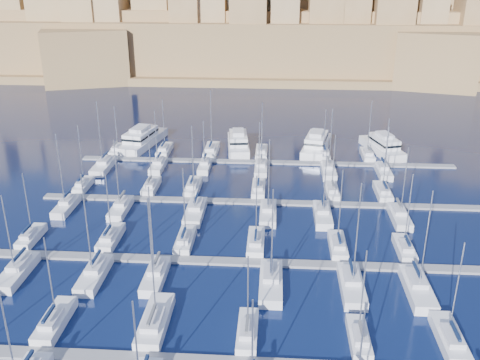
# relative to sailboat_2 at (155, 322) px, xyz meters

# --- Properties ---
(ground) EXTENTS (600.00, 600.00, 0.00)m
(ground) POSITION_rel_sailboat_2_xyz_m (12.19, 27.92, -0.78)
(ground) COLOR black
(ground) RESTS_ON ground
(pontoon_mid_near) EXTENTS (84.00, 2.00, 0.40)m
(pontoon_mid_near) POSITION_rel_sailboat_2_xyz_m (12.19, 15.92, -0.58)
(pontoon_mid_near) COLOR slate
(pontoon_mid_near) RESTS_ON ground
(pontoon_mid_far) EXTENTS (84.00, 2.00, 0.40)m
(pontoon_mid_far) POSITION_rel_sailboat_2_xyz_m (12.19, 37.92, -0.58)
(pontoon_mid_far) COLOR slate
(pontoon_mid_far) RESTS_ON ground
(pontoon_far) EXTENTS (84.00, 2.00, 0.40)m
(pontoon_far) POSITION_rel_sailboat_2_xyz_m (12.19, 59.92, -0.58)
(pontoon_far) COLOR slate
(pontoon_far) RESTS_ON ground
(sailboat_1) EXTENTS (2.67, 8.91, 12.44)m
(sailboat_1) POSITION_rel_sailboat_2_xyz_m (-12.45, -0.74, -0.05)
(sailboat_1) COLOR white
(sailboat_1) RESTS_ON ground
(sailboat_2) EXTENTS (3.12, 10.41, 17.49)m
(sailboat_2) POSITION_rel_sailboat_2_xyz_m (0.00, 0.00, 0.00)
(sailboat_2) COLOR white
(sailboat_2) RESTS_ON ground
(sailboat_3) EXTENTS (2.42, 8.06, 11.17)m
(sailboat_3) POSITION_rel_sailboat_2_xyz_m (11.52, -1.15, -0.07)
(sailboat_3) COLOR white
(sailboat_3) RESTS_ON ground
(sailboat_4) EXTENTS (2.30, 7.66, 12.51)m
(sailboat_4) POSITION_rel_sailboat_2_xyz_m (24.76, -1.35, -0.06)
(sailboat_4) COLOR white
(sailboat_4) RESTS_ON ground
(sailboat_5) EXTENTS (2.69, 8.95, 13.54)m
(sailboat_5) POSITION_rel_sailboat_2_xyz_m (35.46, -0.72, -0.05)
(sailboat_5) COLOR white
(sailboat_5) RESTS_ON ground
(sailboat_12) EXTENTS (2.31, 7.69, 11.85)m
(sailboat_12) POSITION_rel_sailboat_2_xyz_m (-24.94, 20.66, -0.07)
(sailboat_12) COLOR white
(sailboat_12) RESTS_ON ground
(sailboat_13) EXTENTS (2.60, 8.66, 11.93)m
(sailboat_13) POSITION_rel_sailboat_2_xyz_m (-11.90, 21.14, -0.06)
(sailboat_13) COLOR white
(sailboat_13) RESTS_ON ground
(sailboat_14) EXTENTS (2.57, 8.56, 13.18)m
(sailboat_14) POSITION_rel_sailboat_2_xyz_m (0.29, 21.09, -0.05)
(sailboat_14) COLOR white
(sailboat_14) RESTS_ON ground
(sailboat_15) EXTENTS (2.63, 8.77, 12.25)m
(sailboat_15) POSITION_rel_sailboat_2_xyz_m (11.62, 21.20, -0.06)
(sailboat_15) COLOR white
(sailboat_15) RESTS_ON ground
(sailboat_16) EXTENTS (2.53, 8.44, 13.58)m
(sailboat_16) POSITION_rel_sailboat_2_xyz_m (24.51, 21.03, -0.05)
(sailboat_16) COLOR white
(sailboat_16) RESTS_ON ground
(sailboat_17) EXTENTS (2.40, 8.02, 13.24)m
(sailboat_17) POSITION_rel_sailboat_2_xyz_m (34.80, 20.83, -0.05)
(sailboat_17) COLOR white
(sailboat_17) RESTS_ON ground
(sailboat_18) EXTENTS (2.93, 9.75, 13.29)m
(sailboat_18) POSITION_rel_sailboat_2_xyz_m (-22.33, 10.17, -0.04)
(sailboat_18) COLOR white
(sailboat_18) RESTS_ON ground
(sailboat_19) EXTENTS (2.89, 9.64, 16.58)m
(sailboat_19) POSITION_rel_sailboat_2_xyz_m (-11.01, 10.22, -0.01)
(sailboat_19) COLOR white
(sailboat_19) RESTS_ON ground
(sailboat_20) EXTENTS (2.75, 9.16, 14.97)m
(sailboat_20) POSITION_rel_sailboat_2_xyz_m (-2.21, 10.45, -0.03)
(sailboat_20) COLOR white
(sailboat_20) RESTS_ON ground
(sailboat_21) EXTENTS (3.15, 10.50, 15.38)m
(sailboat_21) POSITION_rel_sailboat_2_xyz_m (14.18, 9.80, -0.02)
(sailboat_21) COLOR white
(sailboat_21) RESTS_ON ground
(sailboat_22) EXTENTS (3.08, 10.25, 16.48)m
(sailboat_22) POSITION_rel_sailboat_2_xyz_m (25.29, 9.92, -0.01)
(sailboat_22) COLOR white
(sailboat_22) RESTS_ON ground
(sailboat_23) EXTENTS (3.16, 10.52, 15.77)m
(sailboat_23) POSITION_rel_sailboat_2_xyz_m (34.17, 9.79, -0.01)
(sailboat_23) COLOR white
(sailboat_23) RESTS_ON ground
(sailboat_24) EXTENTS (2.28, 7.58, 13.30)m
(sailboat_24) POSITION_rel_sailboat_2_xyz_m (-23.86, 42.61, -0.05)
(sailboat_24) COLOR white
(sailboat_24) RESTS_ON ground
(sailboat_25) EXTENTS (2.46, 8.21, 13.33)m
(sailboat_25) POSITION_rel_sailboat_2_xyz_m (-10.15, 42.92, -0.05)
(sailboat_25) COLOR white
(sailboat_25) RESTS_ON ground
(sailboat_26) EXTENTS (2.65, 8.85, 13.43)m
(sailboat_26) POSITION_rel_sailboat_2_xyz_m (-1.75, 43.23, -0.05)
(sailboat_26) COLOR white
(sailboat_26) RESTS_ON ground
(sailboat_27) EXTENTS (2.56, 8.54, 14.46)m
(sailboat_27) POSITION_rel_sailboat_2_xyz_m (11.25, 43.08, -0.04)
(sailboat_27) COLOR white
(sailboat_27) RESTS_ON ground
(sailboat_28) EXTENTS (2.44, 8.13, 12.36)m
(sailboat_28) POSITION_rel_sailboat_2_xyz_m (25.58, 42.88, -0.06)
(sailboat_28) COLOR white
(sailboat_28) RESTS_ON ground
(sailboat_29) EXTENTS (2.62, 8.72, 13.93)m
(sailboat_29) POSITION_rel_sailboat_2_xyz_m (35.42, 43.17, -0.04)
(sailboat_29) COLOR white
(sailboat_29) RESTS_ON ground
(sailboat_30) EXTENTS (2.61, 8.70, 14.94)m
(sailboat_30) POSITION_rel_sailboat_2_xyz_m (-23.61, 32.68, -0.03)
(sailboat_30) COLOR white
(sailboat_30) RESTS_ON ground
(sailboat_31) EXTENTS (2.70, 9.00, 14.07)m
(sailboat_31) POSITION_rel_sailboat_2_xyz_m (-13.40, 32.53, -0.04)
(sailboat_31) COLOR white
(sailboat_31) RESTS_ON ground
(sailboat_32) EXTENTS (3.10, 10.33, 15.23)m
(sailboat_32) POSITION_rel_sailboat_2_xyz_m (0.32, 31.88, -0.02)
(sailboat_32) COLOR white
(sailboat_32) RESTS_ON ground
(sailboat_33) EXTENTS (2.87, 9.56, 14.89)m
(sailboat_33) POSITION_rel_sailboat_2_xyz_m (13.35, 32.26, -0.03)
(sailboat_33) COLOR white
(sailboat_33) RESTS_ON ground
(sailboat_34) EXTENTS (2.93, 9.78, 15.56)m
(sailboat_34) POSITION_rel_sailboat_2_xyz_m (22.97, 32.15, -0.02)
(sailboat_34) COLOR white
(sailboat_34) RESTS_ON ground
(sailboat_35) EXTENTS (2.80, 9.33, 13.97)m
(sailboat_35) POSITION_rel_sailboat_2_xyz_m (36.37, 32.38, -0.04)
(sailboat_35) COLOR white
(sailboat_35) RESTS_ON ground
(sailboat_36) EXTENTS (2.26, 7.55, 11.48)m
(sailboat_36) POSITION_rel_sailboat_2_xyz_m (-23.23, 64.59, -0.07)
(sailboat_36) COLOR white
(sailboat_36) RESTS_ON ground
(sailboat_37) EXTENTS (2.66, 8.86, 13.14)m
(sailboat_37) POSITION_rel_sailboat_2_xyz_m (-11.96, 65.24, -0.05)
(sailboat_37) COLOR white
(sailboat_37) RESTS_ON ground
(sailboat_38) EXTENTS (2.98, 9.93, 15.28)m
(sailboat_38) POSITION_rel_sailboat_2_xyz_m (-0.80, 65.77, -0.02)
(sailboat_38) COLOR white
(sailboat_38) RESTS_ON ground
(sailboat_39) EXTENTS (2.68, 8.92, 12.79)m
(sailboat_39) POSITION_rel_sailboat_2_xyz_m (11.15, 65.27, -0.05)
(sailboat_39) COLOR white
(sailboat_39) RESTS_ON ground
(sailboat_40) EXTENTS (2.55, 8.51, 11.60)m
(sailboat_40) POSITION_rel_sailboat_2_xyz_m (25.65, 65.07, -0.07)
(sailboat_40) COLOR white
(sailboat_40) RESTS_ON ground
(sailboat_41) EXTENTS (2.51, 8.37, 13.72)m
(sailboat_41) POSITION_rel_sailboat_2_xyz_m (35.76, 65.00, -0.05)
(sailboat_41) COLOR white
(sailboat_41) RESTS_ON ground
(sailboat_42) EXTENTS (3.15, 10.49, 15.54)m
(sailboat_42) POSITION_rel_sailboat_2_xyz_m (-23.17, 53.80, -0.01)
(sailboat_42) COLOR white
(sailboat_42) RESTS_ON ground
(sailboat_43) EXTENTS (2.60, 8.66, 13.50)m
(sailboat_43) POSITION_rel_sailboat_2_xyz_m (-11.23, 54.70, -0.05)
(sailboat_43) COLOR white
(sailboat_43) RESTS_ON ground
(sailboat_44) EXTENTS (2.36, 7.88, 11.38)m
(sailboat_44) POSITION_rel_sailboat_2_xyz_m (-0.98, 55.09, -0.07)
(sailboat_44) COLOR white
(sailboat_44) RESTS_ON ground
(sailboat_45) EXTENTS (2.65, 8.84, 11.84)m
(sailboat_45) POSITION_rel_sailboat_2_xyz_m (11.38, 54.61, -0.06)
(sailboat_45) COLOR white
(sailboat_45) RESTS_ON ground
(sailboat_46) EXTENTS (2.86, 9.53, 14.69)m
(sailboat_46) POSITION_rel_sailboat_2_xyz_m (25.85, 54.27, -0.03)
(sailboat_46) COLOR white
(sailboat_46) RESTS_ON ground
(sailboat_47) EXTENTS (2.64, 8.78, 12.81)m
(sailboat_47) POSITION_rel_sailboat_2_xyz_m (37.55, 54.64, -0.05)
(sailboat_47) COLOR white
(sailboat_47) RESTS_ON ground
(motor_yacht_a) EXTENTS (9.20, 19.79, 5.25)m
(motor_yacht_a) POSITION_rel_sailboat_2_xyz_m (-18.67, 70.58, 0.94)
(motor_yacht_a) COLOR white
(motor_yacht_a) RESTS_ON ground
(motor_yacht_b) EXTENTS (6.47, 16.44, 5.25)m
(motor_yacht_b) POSITION_rel_sailboat_2_xyz_m (5.37, 69.12, 0.94)
(motor_yacht_b) COLOR white
(motor_yacht_b) RESTS_ON ground
(motor_yacht_c) EXTENTS (8.62, 17.82, 5.25)m
(motor_yacht_c) POSITION_rel_sailboat_2_xyz_m (24.25, 69.65, 0.94)
(motor_yacht_c) COLOR white
(motor_yacht_c) RESTS_ON ground
(motor_yacht_d) EXTENTS (9.02, 16.64, 5.25)m
(motor_yacht_d) POSITION_rel_sailboat_2_xyz_m (39.90, 69.09, 0.94)
(motor_yacht_d) COLOR white
(motor_yacht_d) RESTS_ON ground
(fortified_city) EXTENTS (460.00, 108.95, 59.52)m
(fortified_city) POSITION_rel_sailboat_2_xyz_m (12.00, 183.18, 13.96)
(fortified_city) COLOR brown
(fortified_city) RESTS_ON ground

